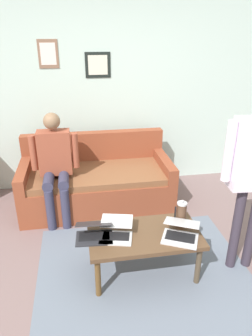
{
  "coord_description": "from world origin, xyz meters",
  "views": [
    {
      "loc": [
        0.44,
        2.04,
        2.12
      ],
      "look_at": [
        -0.04,
        -0.84,
        0.8
      ],
      "focal_mm": 32.82,
      "sensor_mm": 36.0,
      "label": 1
    }
  ],
  "objects_px": {
    "laptop_right": "(94,233)",
    "french_press": "(181,213)",
    "person_seated": "(55,161)",
    "laptop_center": "(181,233)",
    "coffee_table": "(144,238)",
    "laptop_left": "(116,232)",
    "couch": "(97,182)"
  },
  "relations": [
    {
      "from": "laptop_right",
      "to": "french_press",
      "type": "height_order",
      "value": "french_press"
    },
    {
      "from": "laptop_right",
      "to": "person_seated",
      "type": "xyz_separation_m",
      "value": [
        0.36,
        -1.1,
        0.25
      ]
    },
    {
      "from": "laptop_center",
      "to": "coffee_table",
      "type": "bearing_deg",
      "value": -19.35
    },
    {
      "from": "laptop_right",
      "to": "french_press",
      "type": "bearing_deg",
      "value": -174.93
    },
    {
      "from": "person_seated",
      "to": "laptop_left",
      "type": "bearing_deg",
      "value": 116.38
    },
    {
      "from": "coffee_table",
      "to": "laptop_right",
      "type": "xyz_separation_m",
      "value": [
        0.45,
        -0.03,
        0.09
      ]
    },
    {
      "from": "laptop_center",
      "to": "person_seated",
      "type": "height_order",
      "value": "person_seated"
    },
    {
      "from": "couch",
      "to": "coffee_table",
      "type": "height_order",
      "value": "couch"
    },
    {
      "from": "coffee_table",
      "to": "laptop_right",
      "type": "relative_size",
      "value": 2.97
    },
    {
      "from": "french_press",
      "to": "person_seated",
      "type": "bearing_deg",
      "value": -41.0
    },
    {
      "from": "laptop_center",
      "to": "person_seated",
      "type": "relative_size",
      "value": 0.32
    },
    {
      "from": "coffee_table",
      "to": "french_press",
      "type": "bearing_deg",
      "value": -165.21
    },
    {
      "from": "coffee_table",
      "to": "french_press",
      "type": "xyz_separation_m",
      "value": [
        -0.37,
        -0.1,
        0.17
      ]
    },
    {
      "from": "laptop_left",
      "to": "french_press",
      "type": "xyz_separation_m",
      "value": [
        -0.63,
        -0.09,
        0.07
      ]
    },
    {
      "from": "laptop_left",
      "to": "person_seated",
      "type": "bearing_deg",
      "value": -63.62
    },
    {
      "from": "coffee_table",
      "to": "laptop_left",
      "type": "height_order",
      "value": "laptop_left"
    },
    {
      "from": "laptop_left",
      "to": "laptop_center",
      "type": "relative_size",
      "value": 0.9
    },
    {
      "from": "laptop_left",
      "to": "laptop_center",
      "type": "height_order",
      "value": "laptop_center"
    },
    {
      "from": "couch",
      "to": "laptop_right",
      "type": "distance_m",
      "value": 1.35
    },
    {
      "from": "coffee_table",
      "to": "person_seated",
      "type": "height_order",
      "value": "person_seated"
    },
    {
      "from": "laptop_right",
      "to": "french_press",
      "type": "relative_size",
      "value": 1.34
    },
    {
      "from": "french_press",
      "to": "person_seated",
      "type": "distance_m",
      "value": 1.58
    },
    {
      "from": "coffee_table",
      "to": "laptop_right",
      "type": "distance_m",
      "value": 0.46
    },
    {
      "from": "laptop_left",
      "to": "laptop_center",
      "type": "bearing_deg",
      "value": 168.57
    },
    {
      "from": "laptop_right",
      "to": "coffee_table",
      "type": "bearing_deg",
      "value": 176.81
    },
    {
      "from": "coffee_table",
      "to": "laptop_right",
      "type": "bearing_deg",
      "value": -3.19
    },
    {
      "from": "laptop_left",
      "to": "person_seated",
      "type": "relative_size",
      "value": 0.29
    },
    {
      "from": "couch",
      "to": "person_seated",
      "type": "height_order",
      "value": "person_seated"
    },
    {
      "from": "couch",
      "to": "laptop_right",
      "type": "xyz_separation_m",
      "value": [
        0.12,
        1.33,
        0.17
      ]
    },
    {
      "from": "laptop_right",
      "to": "french_press",
      "type": "xyz_separation_m",
      "value": [
        -0.82,
        -0.07,
        0.07
      ]
    },
    {
      "from": "laptop_center",
      "to": "laptop_right",
      "type": "height_order",
      "value": "same"
    },
    {
      "from": "laptop_center",
      "to": "person_seated",
      "type": "distance_m",
      "value": 1.68
    }
  ]
}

